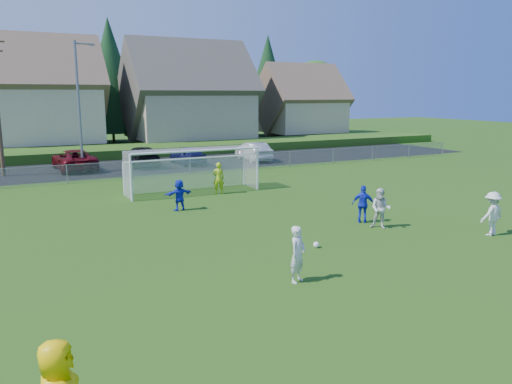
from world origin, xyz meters
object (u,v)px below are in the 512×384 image
player_blue_a (363,204)px  soccer_goal (191,163)px  player_white_c (492,214)px  car_e (188,155)px  player_white_a (298,254)px  player_white_b (381,209)px  car_f (253,152)px  goalkeeper (219,178)px  car_d (141,157)px  car_c (74,160)px  player_blue_b (179,195)px  soccer_ball (316,245)px

player_blue_a → soccer_goal: bearing=-27.1°
player_white_c → player_blue_a: 5.02m
car_e → soccer_goal: bearing=68.2°
player_white_a → player_blue_a: (6.15, 4.63, -0.04)m
soccer_goal → player_white_a: bearing=-97.5°
player_white_b → car_f: player_white_b is taller
player_white_b → goalkeeper: goalkeeper is taller
player_white_a → car_d: player_white_a is taller
player_blue_a → player_white_c: bearing=170.0°
soccer_goal → car_f: bearing=48.8°
car_c → car_d: size_ratio=1.06×
player_blue_b → soccer_goal: (2.09, 4.10, 0.88)m
player_white_b → soccer_ball: bearing=-115.6°
player_white_a → car_c: 26.36m
player_white_a → car_c: player_white_a is taller
player_blue_b → car_f: car_f is taller
soccer_ball → goalkeeper: bearing=86.4°
player_blue_a → car_e: 20.73m
soccer_ball → car_e: (3.08, 22.82, 0.62)m
car_d → soccer_ball: bearing=92.2°
player_blue_a → car_f: 20.92m
player_blue_b → soccer_goal: bearing=-123.4°
player_white_c → soccer_goal: (-7.47, 13.75, 0.76)m
player_blue_a → goalkeeper: bearing=-30.4°
player_blue_a → player_blue_b: 8.58m
soccer_ball → car_c: bearing=102.6°
player_white_b → soccer_goal: (-4.27, 10.97, 0.79)m
player_blue_a → car_c: bearing=-27.3°
soccer_ball → car_e: 23.03m
goalkeeper → soccer_goal: soccer_goal is taller
player_white_c → soccer_goal: size_ratio=0.23×
player_blue_a → soccer_goal: 10.80m
player_blue_b → player_white_b: bearing=126.4°
player_white_b → player_white_c: bearing=8.4°
player_blue_b → car_f: bearing=-134.1°
player_white_c → car_e: 24.88m
car_f → player_white_b: bearing=81.8°
player_white_c → player_blue_a: bearing=-52.1°
player_white_a → car_c: bearing=67.0°
player_white_c → soccer_ball: bearing=-16.1°
soccer_ball → car_c: 24.25m
car_e → car_f: size_ratio=0.92×
car_e → player_white_c: bearing=95.4°
car_d → player_white_a: bearing=86.9°
car_e → player_white_a: bearing=74.1°
player_blue_a → car_c: size_ratio=0.30×
goalkeeper → car_e: size_ratio=0.41×
goalkeeper → car_e: bearing=-87.7°
player_white_a → player_blue_a: player_white_a is taller
goalkeeper → soccer_goal: (-1.12, 1.26, 0.74)m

